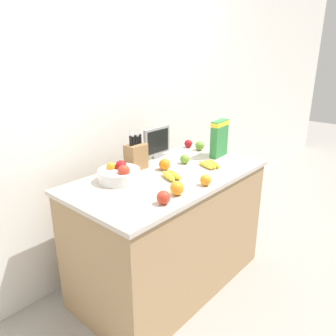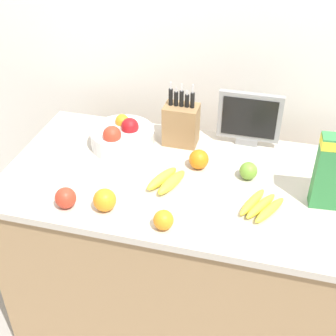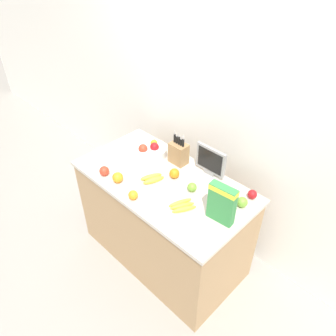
# 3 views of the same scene
# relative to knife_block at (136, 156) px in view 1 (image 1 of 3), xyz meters

# --- Properties ---
(ground_plane) EXTENTS (14.00, 14.00, 0.00)m
(ground_plane) POSITION_rel_knife_block_xyz_m (0.07, -0.25, -0.98)
(ground_plane) COLOR gray
(wall_back) EXTENTS (9.00, 0.06, 2.60)m
(wall_back) POSITION_rel_knife_block_xyz_m (0.07, 0.35, 0.32)
(wall_back) COLOR silver
(wall_back) RESTS_ON ground_plane
(counter) EXTENTS (1.44, 0.76, 0.89)m
(counter) POSITION_rel_knife_block_xyz_m (0.07, -0.25, -0.54)
(counter) COLOR tan
(counter) RESTS_ON ground_plane
(knife_block) EXTENTS (0.15, 0.10, 0.29)m
(knife_block) POSITION_rel_knife_block_xyz_m (0.00, 0.00, 0.00)
(knife_block) COLOR #937047
(knife_block) RESTS_ON counter
(small_monitor) EXTENTS (0.27, 0.03, 0.25)m
(small_monitor) POSITION_rel_knife_block_xyz_m (0.28, 0.06, 0.04)
(small_monitor) COLOR gray
(small_monitor) RESTS_ON counter
(cereal_box) EXTENTS (0.19, 0.08, 0.29)m
(cereal_box) POSITION_rel_knife_block_xyz_m (0.65, -0.28, 0.06)
(cereal_box) COLOR #338442
(cereal_box) RESTS_ON counter
(fruit_bowl) EXTENTS (0.28, 0.28, 0.13)m
(fruit_bowl) POSITION_rel_knife_block_xyz_m (-0.24, -0.09, -0.05)
(fruit_bowl) COLOR silver
(fruit_bowl) RESTS_ON counter
(banana_bunch_left) EXTENTS (0.15, 0.19, 0.04)m
(banana_bunch_left) POSITION_rel_knife_block_xyz_m (0.02, -0.32, -0.07)
(banana_bunch_left) COLOR yellow
(banana_bunch_left) RESTS_ON counter
(banana_bunch_right) EXTENTS (0.17, 0.21, 0.03)m
(banana_bunch_right) POSITION_rel_knife_block_xyz_m (0.39, -0.37, -0.08)
(banana_bunch_right) COLOR yellow
(banana_bunch_right) RESTS_ON counter
(apple_by_knife_block) EXTENTS (0.08, 0.08, 0.08)m
(apple_by_knife_block) POSITION_rel_knife_block_xyz_m (-0.30, -0.53, -0.06)
(apple_by_knife_block) COLOR red
(apple_by_knife_block) RESTS_ON counter
(apple_leftmost) EXTENTS (0.07, 0.07, 0.07)m
(apple_leftmost) POSITION_rel_knife_block_xyz_m (0.32, -0.19, -0.06)
(apple_leftmost) COLOR #6B9E33
(apple_leftmost) RESTS_ON counter
(apple_rear) EXTENTS (0.08, 0.08, 0.08)m
(apple_rear) POSITION_rel_knife_block_xyz_m (0.68, -0.07, -0.06)
(apple_rear) COLOR #6B9E33
(apple_rear) RESTS_ON counter
(apple_rightmost) EXTENTS (0.07, 0.07, 0.07)m
(apple_rightmost) POSITION_rel_knife_block_xyz_m (0.68, 0.06, -0.06)
(apple_rightmost) COLOR #A31419
(apple_rightmost) RESTS_ON counter
(orange_near_bowl) EXTENTS (0.07, 0.07, 0.07)m
(orange_near_bowl) POSITION_rel_knife_block_xyz_m (0.07, -0.56, -0.06)
(orange_near_bowl) COLOR orange
(orange_near_bowl) RESTS_ON counter
(orange_front_left) EXTENTS (0.08, 0.08, 0.08)m
(orange_front_left) POSITION_rel_knife_block_xyz_m (-0.16, -0.51, -0.05)
(orange_front_left) COLOR orange
(orange_front_left) RESTS_ON counter
(orange_mid_right) EXTENTS (0.08, 0.08, 0.08)m
(orange_mid_right) POSITION_rel_knife_block_xyz_m (0.12, -0.17, -0.05)
(orange_mid_right) COLOR orange
(orange_mid_right) RESTS_ON counter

